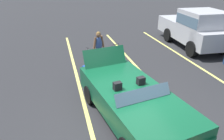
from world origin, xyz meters
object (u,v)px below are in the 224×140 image
suitcase_large_black (115,58)px  suitcase_medium_bright (88,74)px  convertible_car (136,105)px  parked_pickup_truck_near (196,28)px  suitcase_small_carryon (89,59)px  traveler_person (99,48)px

suitcase_large_black → suitcase_medium_bright: suitcase_large_black is taller
convertible_car → parked_pickup_truck_near: bearing=124.6°
suitcase_small_carryon → parked_pickup_truck_near: (-0.90, 6.07, 0.85)m
suitcase_large_black → parked_pickup_truck_near: size_ratio=0.21×
suitcase_large_black → suitcase_medium_bright: bearing=114.8°
suitcase_medium_bright → parked_pickup_truck_near: bearing=-17.5°
parked_pickup_truck_near → traveler_person: bearing=-72.1°
suitcase_large_black → suitcase_small_carryon: size_ratio=1.30×
suitcase_medium_bright → suitcase_large_black: bearing=0.4°
suitcase_small_carryon → traveler_person: size_ratio=0.49×
convertible_car → suitcase_large_black: size_ratio=4.18×
convertible_car → suitcase_medium_bright: bearing=-172.7°
suitcase_small_carryon → parked_pickup_truck_near: parked_pickup_truck_near is taller
convertible_car → parked_pickup_truck_near: (-5.37, 5.52, 0.51)m
traveler_person → parked_pickup_truck_near: bearing=77.9°
suitcase_large_black → parked_pickup_truck_near: (-1.39, 4.99, 0.74)m
traveler_person → parked_pickup_truck_near: parked_pickup_truck_near is taller
convertible_car → traveler_person: (-3.89, -0.21, 0.34)m
suitcase_medium_bright → parked_pickup_truck_near: 6.91m
convertible_car → suitcase_large_black: (-3.98, 0.53, -0.22)m
suitcase_large_black → suitcase_medium_bright: size_ratio=1.69×
suitcase_medium_bright → suitcase_small_carryon: 1.67m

